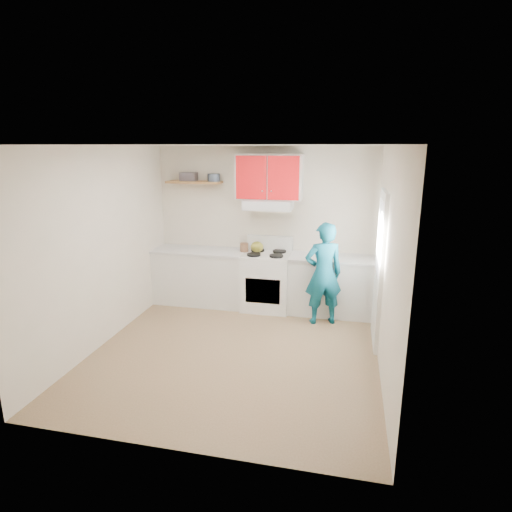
% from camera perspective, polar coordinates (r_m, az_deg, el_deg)
% --- Properties ---
extents(floor, '(3.80, 3.80, 0.00)m').
position_cam_1_polar(floor, '(5.62, -2.77, -12.75)').
color(floor, brown).
rests_on(floor, ground).
extents(ceiling, '(3.60, 3.80, 0.04)m').
position_cam_1_polar(ceiling, '(4.99, -3.15, 14.80)').
color(ceiling, white).
rests_on(ceiling, floor).
extents(back_wall, '(3.60, 0.04, 2.60)m').
position_cam_1_polar(back_wall, '(6.96, 1.20, 4.02)').
color(back_wall, beige).
rests_on(back_wall, floor).
extents(front_wall, '(3.60, 0.04, 2.60)m').
position_cam_1_polar(front_wall, '(3.45, -11.40, -7.55)').
color(front_wall, beige).
rests_on(front_wall, floor).
extents(left_wall, '(0.04, 3.80, 2.60)m').
position_cam_1_polar(left_wall, '(5.88, -20.12, 1.13)').
color(left_wall, beige).
rests_on(left_wall, floor).
extents(right_wall, '(0.04, 3.80, 2.60)m').
position_cam_1_polar(right_wall, '(5.00, 17.37, -0.93)').
color(right_wall, beige).
rests_on(right_wall, floor).
extents(door, '(0.05, 0.85, 2.05)m').
position_cam_1_polar(door, '(5.74, 16.38, -1.72)').
color(door, white).
rests_on(door, floor).
extents(door_glass, '(0.01, 0.55, 0.95)m').
position_cam_1_polar(door_glass, '(5.64, 16.42, 2.44)').
color(door_glass, white).
rests_on(door_glass, door).
extents(counter_left, '(1.52, 0.60, 0.90)m').
position_cam_1_polar(counter_left, '(7.16, -7.51, -2.82)').
color(counter_left, silver).
rests_on(counter_left, floor).
extents(counter_right, '(1.32, 0.60, 0.90)m').
position_cam_1_polar(counter_right, '(6.76, 10.20, -4.00)').
color(counter_right, silver).
rests_on(counter_right, floor).
extents(stove, '(0.76, 0.65, 0.92)m').
position_cam_1_polar(stove, '(6.84, 1.45, -3.44)').
color(stove, white).
rests_on(stove, floor).
extents(range_hood, '(0.76, 0.44, 0.15)m').
position_cam_1_polar(range_hood, '(6.66, 1.69, 6.98)').
color(range_hood, silver).
rests_on(range_hood, back_wall).
extents(upper_cabinets, '(1.02, 0.33, 0.70)m').
position_cam_1_polar(upper_cabinets, '(6.67, 1.81, 10.66)').
color(upper_cabinets, red).
rests_on(upper_cabinets, back_wall).
extents(shelf, '(0.90, 0.30, 0.04)m').
position_cam_1_polar(shelf, '(7.04, -8.38, 9.90)').
color(shelf, brown).
rests_on(shelf, back_wall).
extents(books, '(0.27, 0.20, 0.14)m').
position_cam_1_polar(books, '(7.09, -9.14, 10.61)').
color(books, '#423A3E').
rests_on(books, shelf).
extents(tin, '(0.25, 0.25, 0.12)m').
position_cam_1_polar(tin, '(6.91, -5.75, 10.56)').
color(tin, '#333D4C').
rests_on(tin, shelf).
extents(kettle, '(0.25, 0.25, 0.18)m').
position_cam_1_polar(kettle, '(6.81, 0.14, 1.26)').
color(kettle, olive).
rests_on(kettle, stove).
extents(crock, '(0.15, 0.15, 0.16)m').
position_cam_1_polar(crock, '(6.84, -1.61, 1.10)').
color(crock, '#533724').
rests_on(crock, counter_left).
extents(cutting_board, '(0.36, 0.30, 0.02)m').
position_cam_1_polar(cutting_board, '(6.54, 8.71, -0.36)').
color(cutting_board, olive).
rests_on(cutting_board, counter_right).
extents(silicone_mat, '(0.33, 0.29, 0.01)m').
position_cam_1_polar(silicone_mat, '(6.62, 13.48, -0.48)').
color(silicone_mat, red).
rests_on(silicone_mat, counter_right).
extents(person, '(0.65, 0.53, 1.54)m').
position_cam_1_polar(person, '(6.26, 9.14, -2.39)').
color(person, '#0B4E63').
rests_on(person, floor).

